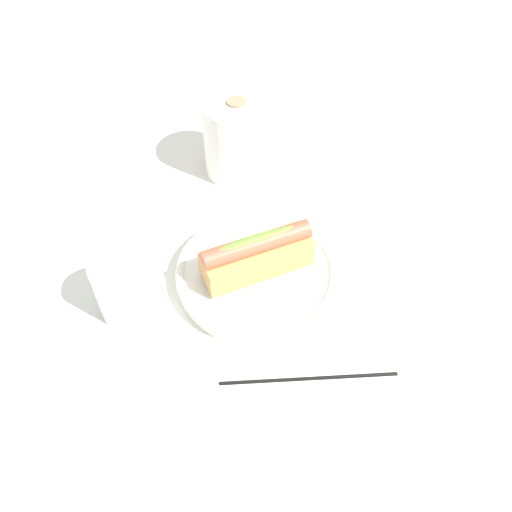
{
  "coord_description": "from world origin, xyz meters",
  "views": [
    {
      "loc": [
        -0.14,
        -0.46,
        0.6
      ],
      "look_at": [
        -0.01,
        0.0,
        0.05
      ],
      "focal_mm": 38.06,
      "sensor_mm": 36.0,
      "label": 1
    }
  ],
  "objects_px": {
    "serving_bowl": "(256,272)",
    "water_glass": "(122,290)",
    "paper_towel_roll": "(238,138)",
    "hotdog_front": "(256,252)",
    "chopstick_near": "(309,378)"
  },
  "relations": [
    {
      "from": "serving_bowl",
      "to": "water_glass",
      "type": "relative_size",
      "value": 2.5
    },
    {
      "from": "serving_bowl",
      "to": "water_glass",
      "type": "distance_m",
      "value": 0.18
    },
    {
      "from": "serving_bowl",
      "to": "hotdog_front",
      "type": "xyz_separation_m",
      "value": [
        -0.0,
        -0.0,
        0.04
      ]
    },
    {
      "from": "water_glass",
      "to": "paper_towel_roll",
      "type": "height_order",
      "value": "paper_towel_roll"
    },
    {
      "from": "paper_towel_roll",
      "to": "chopstick_near",
      "type": "relative_size",
      "value": 0.61
    },
    {
      "from": "water_glass",
      "to": "paper_towel_roll",
      "type": "relative_size",
      "value": 0.67
    },
    {
      "from": "hotdog_front",
      "to": "water_glass",
      "type": "xyz_separation_m",
      "value": [
        -0.18,
        -0.0,
        -0.01
      ]
    },
    {
      "from": "hotdog_front",
      "to": "chopstick_near",
      "type": "height_order",
      "value": "hotdog_front"
    },
    {
      "from": "serving_bowl",
      "to": "paper_towel_roll",
      "type": "height_order",
      "value": "paper_towel_roll"
    },
    {
      "from": "hotdog_front",
      "to": "paper_towel_roll",
      "type": "distance_m",
      "value": 0.24
    },
    {
      "from": "chopstick_near",
      "to": "hotdog_front",
      "type": "bearing_deg",
      "value": 108.8
    },
    {
      "from": "paper_towel_roll",
      "to": "chopstick_near",
      "type": "distance_m",
      "value": 0.41
    },
    {
      "from": "serving_bowl",
      "to": "water_glass",
      "type": "height_order",
      "value": "water_glass"
    },
    {
      "from": "serving_bowl",
      "to": "paper_towel_roll",
      "type": "distance_m",
      "value": 0.25
    },
    {
      "from": "chopstick_near",
      "to": "water_glass",
      "type": "bearing_deg",
      "value": 152.8
    }
  ]
}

